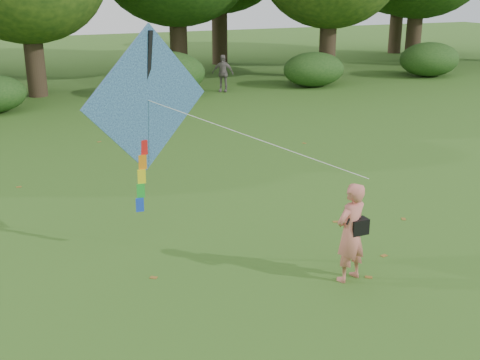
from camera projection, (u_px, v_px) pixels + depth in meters
name	position (u px, v px, depth m)	size (l,w,h in m)	color
ground	(327.00, 307.00, 9.09)	(100.00, 100.00, 0.00)	#265114
man_kite_flyer	(351.00, 232.00, 9.69)	(0.61, 0.40, 1.67)	#D37163
bystander_right	(223.00, 73.00, 26.43)	(0.95, 0.40, 1.62)	slate
crossbody_bag	(358.00, 226.00, 9.67)	(0.43, 0.20, 0.69)	black
flying_kite	(147.00, 102.00, 10.12)	(4.07, 2.88, 3.26)	#276CAC
shrub_band	(77.00, 82.00, 23.81)	(39.15, 3.22, 1.88)	#264919
fallen_leaves	(265.00, 222.00, 12.26)	(9.18, 12.86, 0.01)	brown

